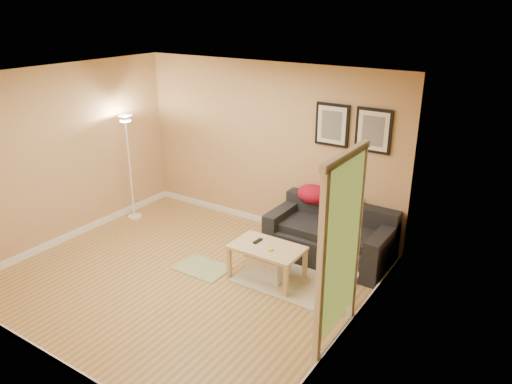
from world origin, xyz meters
TOP-DOWN VIEW (x-y plane):
  - floor at (0.00, 0.00)m, footprint 4.50×4.50m
  - ceiling at (0.00, 0.00)m, footprint 4.50×4.50m
  - wall_back at (0.00, 2.00)m, footprint 4.50×0.00m
  - wall_front at (0.00, -2.00)m, footprint 4.50×0.00m
  - wall_left at (-2.25, 0.00)m, footprint 0.00×4.00m
  - wall_right at (2.25, 0.00)m, footprint 0.00×4.00m
  - baseboard_back at (0.00, 1.99)m, footprint 4.50×0.02m
  - baseboard_front at (0.00, -1.99)m, footprint 4.50×0.02m
  - baseboard_left at (-2.24, 0.00)m, footprint 0.02×4.00m
  - baseboard_right at (2.24, 0.00)m, footprint 0.02×4.00m
  - sofa at (1.34, 1.53)m, footprint 1.70×0.90m
  - red_throw at (0.90, 1.83)m, footprint 0.48×0.36m
  - plaid_throw at (1.39, 1.84)m, footprint 0.45×0.32m
  - framed_print_left at (1.08, 1.98)m, footprint 0.50×0.04m
  - framed_print_right at (1.68, 1.98)m, footprint 0.50×0.04m
  - area_rug at (1.15, 0.66)m, footprint 1.25×0.85m
  - green_runner at (0.04, 0.30)m, footprint 0.70×0.50m
  - coffee_table at (0.90, 0.58)m, footprint 0.97×0.64m
  - remote_control at (0.73, 0.62)m, footprint 0.06×0.16m
  - tape_roll at (1.00, 0.51)m, footprint 0.07×0.07m
  - storage_bin at (0.89, 0.63)m, footprint 0.52×0.38m
  - side_table at (2.02, 0.46)m, footprint 0.33×0.33m
  - book_stack at (2.02, 0.44)m, footprint 0.20×0.26m
  - floor_lamp at (-2.00, 0.99)m, footprint 0.23×0.23m
  - doorway at (2.20, -0.15)m, footprint 0.12×1.01m

SIDE VIEW (x-z plane):
  - floor at x=0.00m, z-range 0.00..0.00m
  - area_rug at x=1.15m, z-range 0.00..0.01m
  - green_runner at x=0.04m, z-range 0.00..0.01m
  - baseboard_back at x=0.00m, z-range 0.00..0.10m
  - baseboard_front at x=0.00m, z-range 0.00..0.10m
  - baseboard_left at x=-2.24m, z-range 0.00..0.10m
  - baseboard_right at x=2.24m, z-range 0.00..0.10m
  - storage_bin at x=0.89m, z-range 0.00..0.32m
  - coffee_table at x=0.90m, z-range 0.00..0.46m
  - side_table at x=2.02m, z-range 0.00..0.50m
  - sofa at x=1.34m, z-range 0.00..0.75m
  - remote_control at x=0.73m, z-range 0.46..0.48m
  - tape_roll at x=1.00m, z-range 0.46..0.49m
  - book_stack at x=2.02m, z-range 0.50..0.58m
  - red_throw at x=0.90m, z-range 0.63..0.91m
  - plaid_throw at x=1.39m, z-range 0.73..0.83m
  - floor_lamp at x=-2.00m, z-range -0.05..1.70m
  - doorway at x=2.20m, z-range -0.04..2.09m
  - wall_back at x=0.00m, z-range -0.95..3.55m
  - wall_front at x=0.00m, z-range -0.95..3.55m
  - wall_left at x=-2.25m, z-range -0.70..3.30m
  - wall_right at x=2.25m, z-range -0.70..3.30m
  - framed_print_left at x=1.08m, z-range 1.50..2.10m
  - framed_print_right at x=1.68m, z-range 1.50..2.10m
  - ceiling at x=0.00m, z-range 2.60..2.60m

